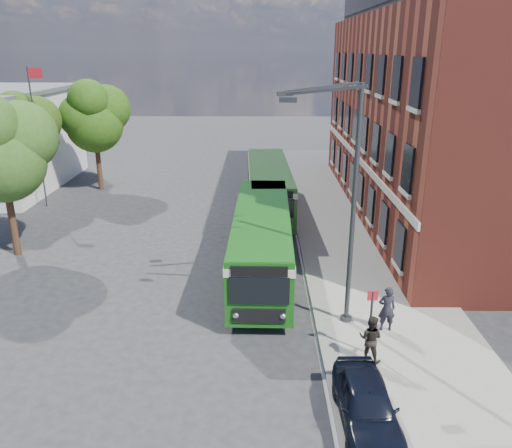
{
  "coord_description": "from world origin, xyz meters",
  "views": [
    {
      "loc": [
        1.87,
        -18.95,
        10.06
      ],
      "look_at": [
        1.68,
        3.29,
        2.2
      ],
      "focal_mm": 35.0,
      "sensor_mm": 36.0,
      "label": 1
    }
  ],
  "objects_px": {
    "street_lamp": "(343,205)",
    "parked_car": "(367,404)",
    "bus_front": "(262,236)",
    "bus_rear": "(269,184)"
  },
  "relations": [
    {
      "from": "bus_front",
      "to": "bus_rear",
      "type": "xyz_separation_m",
      "value": [
        0.47,
        9.47,
        -0.0
      ]
    },
    {
      "from": "street_lamp",
      "to": "bus_front",
      "type": "relative_size",
      "value": 0.77
    },
    {
      "from": "bus_rear",
      "to": "parked_car",
      "type": "relative_size",
      "value": 3.0
    },
    {
      "from": "bus_rear",
      "to": "parked_car",
      "type": "bearing_deg",
      "value": -83.1
    },
    {
      "from": "street_lamp",
      "to": "parked_car",
      "type": "relative_size",
      "value": 2.34
    },
    {
      "from": "street_lamp",
      "to": "bus_rear",
      "type": "bearing_deg",
      "value": 99.66
    },
    {
      "from": "bus_rear",
      "to": "parked_car",
      "type": "xyz_separation_m",
      "value": [
        2.39,
        -19.75,
        -1.03
      ]
    },
    {
      "from": "street_lamp",
      "to": "bus_front",
      "type": "height_order",
      "value": "street_lamp"
    },
    {
      "from": "street_lamp",
      "to": "bus_rear",
      "type": "height_order",
      "value": "street_lamp"
    },
    {
      "from": "street_lamp",
      "to": "parked_car",
      "type": "bearing_deg",
      "value": -90.13
    }
  ]
}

